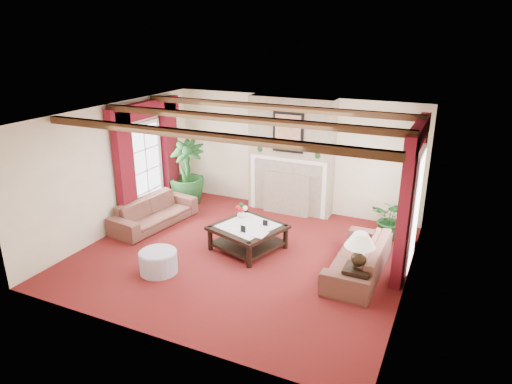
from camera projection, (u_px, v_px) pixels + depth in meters
The scene contains 23 objects.
floor at pixel (243, 255), 8.81m from camera, with size 6.00×6.00×0.00m, color #460C0E.
ceiling at pixel (241, 116), 7.90m from camera, with size 6.00×6.00×0.00m, color white.
back_wall at pixel (294, 154), 10.70m from camera, with size 6.00×0.02×2.70m, color beige.
left_wall at pixel (114, 169), 9.54m from camera, with size 0.02×5.50×2.70m, color beige.
right_wall at pixel (412, 215), 7.17m from camera, with size 0.02×5.50×2.70m, color beige.
ceiling_beams at pixel (241, 119), 7.92m from camera, with size 6.00×3.00×0.12m, color #351F11, non-canonical shape.
fireplace at pixel (293, 97), 10.08m from camera, with size 2.00×0.52×2.70m, color #9F8867, non-canonical shape.
french_door_left at pixel (142, 124), 10.12m from camera, with size 0.10×1.10×2.16m, color white, non-canonical shape.
french_door_right at pixel (423, 152), 7.77m from camera, with size 0.10×1.10×2.16m, color white, non-canonical shape.
curtains_left at pixel (144, 105), 9.93m from camera, with size 0.20×2.40×2.55m, color #500A12, non-canonical shape.
curtains_right at pixel (419, 128), 7.67m from camera, with size 0.20×2.40×2.55m, color #500A12, non-canonical shape.
sofa_left at pixel (154, 208), 10.04m from camera, with size 0.88×2.11×0.80m, color black.
sofa_right at pixel (359, 252), 8.03m from camera, with size 0.63×2.11×0.82m, color black.
potted_palm at pixel (187, 186), 11.29m from camera, with size 1.40×1.81×0.89m, color black.
small_plant at pixel (391, 224), 9.38m from camera, with size 1.00×1.05×0.68m, color black.
coffee_table at pixel (248, 237), 8.97m from camera, with size 1.20×1.20×0.49m, color black, non-canonical shape.
side_table at pixel (357, 281), 7.40m from camera, with size 0.43×0.43×0.51m, color black, non-canonical shape.
ottoman at pixel (158, 262), 8.13m from camera, with size 0.67×0.67×0.39m, color #A299AE.
table_lamp at pixel (359, 250), 7.21m from camera, with size 0.49×0.49×0.62m, color black, non-canonical shape.
flower_vase at pixel (241, 214), 9.25m from camera, with size 0.19×0.19×0.17m, color silver.
book at pixel (255, 226), 8.48m from camera, with size 0.23×0.04×0.32m, color black.
photo_frame_a at pixel (243, 229), 8.57m from camera, with size 0.11×0.02×0.14m, color black, non-canonical shape.
photo_frame_b at pixel (265, 223), 8.86m from camera, with size 0.10×0.02×0.13m, color black, non-canonical shape.
Camera 1 is at (3.54, -7.05, 4.12)m, focal length 32.00 mm.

